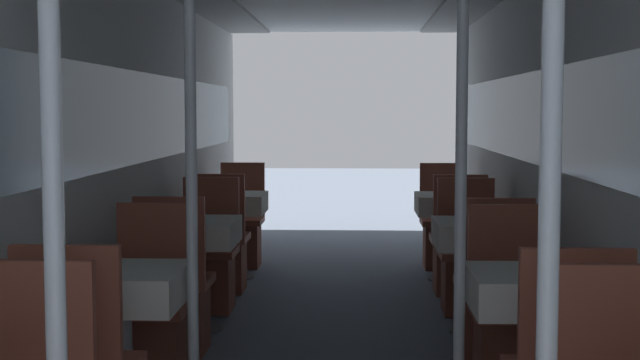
# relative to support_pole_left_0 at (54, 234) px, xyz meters

# --- Properties ---
(wall_left) EXTENTS (0.05, 9.88, 2.25)m
(wall_left) POSITION_rel_support_pole_left_0_xyz_m (-0.69, 2.91, 0.03)
(wall_left) COLOR silver
(wall_left) RESTS_ON ground_plane
(wall_right) EXTENTS (0.05, 9.88, 2.25)m
(wall_right) POSITION_rel_support_pole_left_0_xyz_m (1.86, 2.91, 0.03)
(wall_right) COLOR silver
(wall_right) RESTS_ON ground_plane
(support_pole_left_0) EXTENTS (0.05, 0.05, 2.25)m
(support_pole_left_0) POSITION_rel_support_pole_left_0_xyz_m (0.00, 0.00, 0.00)
(support_pole_left_0) COLOR silver
(support_pole_left_0) RESTS_ON ground_plane
(dining_table_left_1) EXTENTS (0.56, 0.56, 0.72)m
(dining_table_left_1) POSITION_rel_support_pole_left_0_xyz_m (-0.33, 1.77, -0.53)
(dining_table_left_1) COLOR #4C4C51
(dining_table_left_1) RESTS_ON ground_plane
(chair_left_far_1) EXTENTS (0.40, 0.40, 0.93)m
(chair_left_far_1) POSITION_rel_support_pole_left_0_xyz_m (-0.33, 2.33, -0.83)
(chair_left_far_1) COLOR brown
(chair_left_far_1) RESTS_ON ground_plane
(support_pole_left_1) EXTENTS (0.05, 0.05, 2.25)m
(support_pole_left_1) POSITION_rel_support_pole_left_0_xyz_m (0.00, 1.77, 0.00)
(support_pole_left_1) COLOR silver
(support_pole_left_1) RESTS_ON ground_plane
(dining_table_left_2) EXTENTS (0.56, 0.56, 0.72)m
(dining_table_left_2) POSITION_rel_support_pole_left_0_xyz_m (-0.33, 3.54, -0.53)
(dining_table_left_2) COLOR #4C4C51
(dining_table_left_2) RESTS_ON ground_plane
(chair_left_near_2) EXTENTS (0.40, 0.40, 0.93)m
(chair_left_near_2) POSITION_rel_support_pole_left_0_xyz_m (-0.33, 2.97, -0.83)
(chair_left_near_2) COLOR brown
(chair_left_near_2) RESTS_ON ground_plane
(chair_left_far_2) EXTENTS (0.40, 0.40, 0.93)m
(chair_left_far_2) POSITION_rel_support_pole_left_0_xyz_m (-0.33, 4.10, -0.83)
(chair_left_far_2) COLOR brown
(chair_left_far_2) RESTS_ON ground_plane
(dining_table_left_3) EXTENTS (0.56, 0.56, 0.72)m
(dining_table_left_3) POSITION_rel_support_pole_left_0_xyz_m (-0.33, 5.31, -0.53)
(dining_table_left_3) COLOR #4C4C51
(dining_table_left_3) RESTS_ON ground_plane
(chair_left_near_3) EXTENTS (0.40, 0.40, 0.93)m
(chair_left_near_3) POSITION_rel_support_pole_left_0_xyz_m (-0.33, 4.74, -0.83)
(chair_left_near_3) COLOR brown
(chair_left_near_3) RESTS_ON ground_plane
(chair_left_far_3) EXTENTS (0.40, 0.40, 0.93)m
(chair_left_far_3) POSITION_rel_support_pole_left_0_xyz_m (-0.33, 5.87, -0.83)
(chair_left_far_3) COLOR brown
(chair_left_far_3) RESTS_ON ground_plane
(support_pole_right_0) EXTENTS (0.05, 0.05, 2.25)m
(support_pole_right_0) POSITION_rel_support_pole_left_0_xyz_m (1.17, 0.00, 0.00)
(support_pole_right_0) COLOR silver
(support_pole_right_0) RESTS_ON ground_plane
(dining_table_right_1) EXTENTS (0.56, 0.56, 0.72)m
(dining_table_right_1) POSITION_rel_support_pole_left_0_xyz_m (1.50, 1.77, -0.53)
(dining_table_right_1) COLOR #4C4C51
(dining_table_right_1) RESTS_ON ground_plane
(chair_right_far_1) EXTENTS (0.40, 0.40, 0.93)m
(chair_right_far_1) POSITION_rel_support_pole_left_0_xyz_m (1.50, 2.33, -0.83)
(chair_right_far_1) COLOR brown
(chair_right_far_1) RESTS_ON ground_plane
(support_pole_right_1) EXTENTS (0.05, 0.05, 2.25)m
(support_pole_right_1) POSITION_rel_support_pole_left_0_xyz_m (1.17, 1.77, 0.00)
(support_pole_right_1) COLOR silver
(support_pole_right_1) RESTS_ON ground_plane
(dining_table_right_2) EXTENTS (0.56, 0.56, 0.72)m
(dining_table_right_2) POSITION_rel_support_pole_left_0_xyz_m (1.50, 3.54, -0.53)
(dining_table_right_2) COLOR #4C4C51
(dining_table_right_2) RESTS_ON ground_plane
(chair_right_near_2) EXTENTS (0.40, 0.40, 0.93)m
(chair_right_near_2) POSITION_rel_support_pole_left_0_xyz_m (1.50, 2.97, -0.83)
(chair_right_near_2) COLOR brown
(chair_right_near_2) RESTS_ON ground_plane
(chair_right_far_2) EXTENTS (0.40, 0.40, 0.93)m
(chair_right_far_2) POSITION_rel_support_pole_left_0_xyz_m (1.50, 4.10, -0.83)
(chair_right_far_2) COLOR brown
(chair_right_far_2) RESTS_ON ground_plane
(dining_table_right_3) EXTENTS (0.56, 0.56, 0.72)m
(dining_table_right_3) POSITION_rel_support_pole_left_0_xyz_m (1.50, 5.31, -0.53)
(dining_table_right_3) COLOR #4C4C51
(dining_table_right_3) RESTS_ON ground_plane
(chair_right_near_3) EXTENTS (0.40, 0.40, 0.93)m
(chair_right_near_3) POSITION_rel_support_pole_left_0_xyz_m (1.50, 4.74, -0.83)
(chair_right_near_3) COLOR brown
(chair_right_near_3) RESTS_ON ground_plane
(chair_right_far_3) EXTENTS (0.40, 0.40, 0.93)m
(chair_right_far_3) POSITION_rel_support_pole_left_0_xyz_m (1.50, 5.87, -0.83)
(chair_right_far_3) COLOR brown
(chair_right_far_3) RESTS_ON ground_plane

